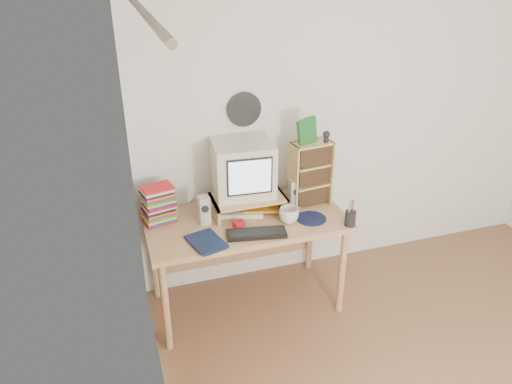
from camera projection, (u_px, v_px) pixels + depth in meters
back_wall at (358, 120)px, 3.87m from camera, size 3.50×0.00×3.50m
left_wall at (168, 307)px, 1.92m from camera, size 0.00×3.50×3.50m
curtain at (163, 258)px, 2.38m from camera, size 0.00×2.20×2.20m
wall_disc at (244, 110)px, 3.52m from camera, size 0.25×0.02×0.25m
desk at (243, 230)px, 3.62m from camera, size 1.40×0.70×0.75m
monitor_riser at (248, 199)px, 3.56m from camera, size 0.52×0.30×0.12m
crt_monitor at (243, 169)px, 3.50m from camera, size 0.44×0.44×0.39m
speaker_left at (204, 210)px, 3.41m from camera, size 0.08×0.08×0.20m
speaker_right at (295, 193)px, 3.62m from camera, size 0.08×0.08×0.21m
keyboard at (256, 234)px, 3.31m from camera, size 0.41×0.20×0.03m
dvd_stack at (159, 203)px, 3.41m from camera, size 0.23×0.18×0.29m
cd_rack at (310, 173)px, 3.61m from camera, size 0.30×0.19×0.48m
mug at (289, 215)px, 3.44m from camera, size 0.14×0.14×0.11m
diary at (192, 245)px, 3.17m from camera, size 0.28×0.23×0.05m
mousepad at (311, 218)px, 3.51m from camera, size 0.23×0.23×0.00m
pen_cup at (350, 216)px, 3.39m from camera, size 0.08×0.08×0.15m
papers at (249, 208)px, 3.60m from camera, size 0.34×0.29×0.04m
red_box at (239, 224)px, 3.41m from camera, size 0.09×0.07×0.04m
game_box at (307, 131)px, 3.44m from camera, size 0.15×0.07×0.18m
webcam at (326, 137)px, 3.49m from camera, size 0.05×0.05×0.09m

